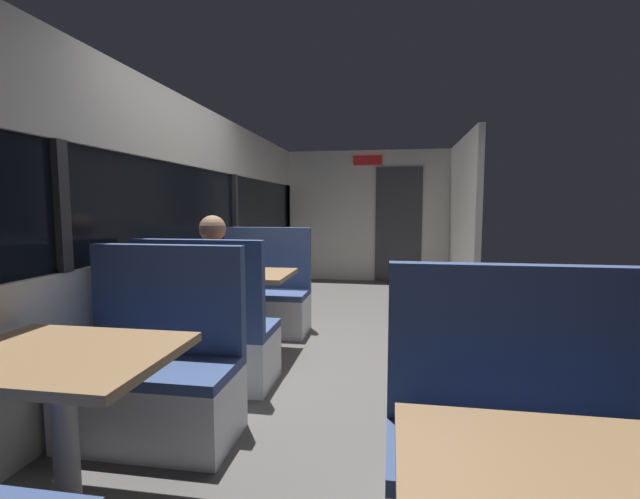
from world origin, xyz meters
TOP-DOWN VIEW (x-y plane):
  - ground_plane at (0.00, 0.00)m, footprint 3.30×9.20m
  - carriage_window_panel_left at (-1.45, 0.00)m, footprint 0.09×8.48m
  - carriage_end_bulkhead at (0.06, 4.19)m, footprint 2.90×0.11m
  - carriage_aisle_panel_right at (1.45, 3.00)m, footprint 0.08×2.40m
  - dining_table_near_window at (-0.89, -2.09)m, footprint 0.90×0.70m
  - bench_near_window_facing_entry at (-0.89, -1.39)m, footprint 0.95×0.50m
  - dining_table_mid_window at (-0.89, 0.06)m, footprint 0.90×0.70m
  - bench_mid_window_facing_end at (-0.89, -0.64)m, footprint 0.95×0.50m
  - bench_mid_window_facing_entry at (-0.89, 0.76)m, footprint 0.95×0.50m
  - bench_front_aisle_facing_entry at (0.89, -1.99)m, footprint 0.95×0.50m
  - seated_passenger at (-0.89, -0.57)m, footprint 0.47×0.55m

SIDE VIEW (x-z plane):
  - ground_plane at x=0.00m, z-range -0.02..0.00m
  - bench_near_window_facing_entry at x=-0.89m, z-range -0.22..0.88m
  - bench_mid_window_facing_end at x=-0.89m, z-range -0.22..0.88m
  - bench_mid_window_facing_entry at x=-0.89m, z-range -0.22..0.88m
  - bench_front_aisle_facing_entry at x=0.89m, z-range -0.22..0.88m
  - seated_passenger at x=-0.89m, z-range -0.09..1.17m
  - dining_table_near_window at x=-0.89m, z-range 0.27..1.01m
  - dining_table_mid_window at x=-0.89m, z-range 0.27..1.01m
  - carriage_window_panel_left at x=-1.45m, z-range -0.04..2.26m
  - carriage_end_bulkhead at x=0.06m, z-range -0.01..2.29m
  - carriage_aisle_panel_right at x=1.45m, z-range 0.00..2.30m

